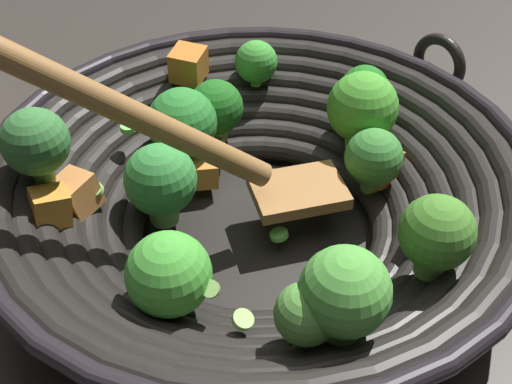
{
  "coord_description": "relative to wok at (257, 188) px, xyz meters",
  "views": [
    {
      "loc": [
        -0.28,
        0.25,
        0.38
      ],
      "look_at": [
        0.02,
        -0.02,
        0.03
      ],
      "focal_mm": 46.63,
      "sensor_mm": 36.0,
      "label": 1
    }
  ],
  "objects": [
    {
      "name": "wok",
      "position": [
        0.0,
        0.0,
        0.0
      ],
      "size": [
        0.41,
        0.44,
        0.24
      ],
      "color": "black",
      "rests_on": "ground"
    },
    {
      "name": "ground_plane",
      "position": [
        -0.0,
        -0.0,
        -0.06
      ],
      "size": [
        4.0,
        4.0,
        0.0
      ],
      "primitive_type": "plane",
      "color": "#332D28"
    }
  ]
}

